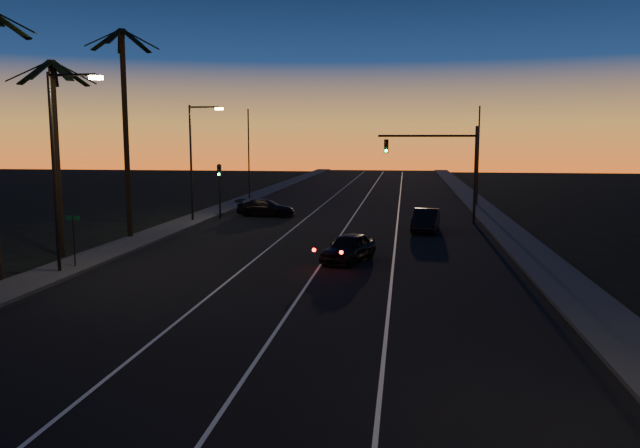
# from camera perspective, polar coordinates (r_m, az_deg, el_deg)

# --- Properties ---
(road) EXTENTS (20.00, 170.00, 0.01)m
(road) POSITION_cam_1_polar(r_m,az_deg,el_deg) (36.71, 0.63, -1.75)
(road) COLOR black
(road) RESTS_ON ground
(sidewalk_left) EXTENTS (2.40, 170.00, 0.16)m
(sidewalk_left) POSITION_cam_1_polar(r_m,az_deg,el_deg) (39.66, -15.65, -1.22)
(sidewalk_left) COLOR #373735
(sidewalk_left) RESTS_ON ground
(sidewalk_right) EXTENTS (2.40, 170.00, 0.16)m
(sidewalk_right) POSITION_cam_1_polar(r_m,az_deg,el_deg) (37.03, 18.10, -1.94)
(sidewalk_right) COLOR #373735
(sidewalk_right) RESTS_ON ground
(lane_stripe_left) EXTENTS (0.12, 160.00, 0.01)m
(lane_stripe_left) POSITION_cam_1_polar(r_m,az_deg,el_deg) (37.19, -3.97, -1.63)
(lane_stripe_left) COLOR silver
(lane_stripe_left) RESTS_ON road
(lane_stripe_mid) EXTENTS (0.12, 160.00, 0.01)m
(lane_stripe_mid) POSITION_cam_1_polar(r_m,az_deg,el_deg) (36.65, 1.40, -1.75)
(lane_stripe_mid) COLOR silver
(lane_stripe_mid) RESTS_ON road
(lane_stripe_right) EXTENTS (0.12, 160.00, 0.01)m
(lane_stripe_right) POSITION_cam_1_polar(r_m,az_deg,el_deg) (36.43, 6.88, -1.86)
(lane_stripe_right) COLOR silver
(lane_stripe_right) RESTS_ON road
(palm_mid) EXTENTS (4.25, 4.16, 10.03)m
(palm_mid) POSITION_cam_1_polar(r_m,az_deg,el_deg) (34.76, -23.04, 7.44)
(palm_mid) COLOR black
(palm_mid) RESTS_ON ground
(palm_far) EXTENTS (4.25, 4.16, 12.53)m
(palm_far) POSITION_cam_1_polar(r_m,az_deg,el_deg) (39.64, -17.40, 9.64)
(palm_far) COLOR black
(palm_far) RESTS_ON ground
(streetlight_left_near) EXTENTS (2.55, 0.26, 9.00)m
(streetlight_left_near) POSITION_cam_1_polar(r_m,az_deg,el_deg) (30.06, -22.73, 5.71)
(streetlight_left_near) COLOR black
(streetlight_left_near) RESTS_ON ground
(streetlight_left_far) EXTENTS (2.55, 0.26, 8.50)m
(streetlight_left_far) POSITION_cam_1_polar(r_m,az_deg,el_deg) (46.48, -11.37, 6.38)
(streetlight_left_far) COLOR black
(streetlight_left_far) RESTS_ON ground
(street_sign) EXTENTS (0.70, 0.06, 2.60)m
(street_sign) POSITION_cam_1_polar(r_m,az_deg,el_deg) (31.28, -21.61, -0.93)
(street_sign) COLOR black
(street_sign) RESTS_ON ground
(signal_mast) EXTENTS (7.10, 0.41, 7.00)m
(signal_mast) POSITION_cam_1_polar(r_m,az_deg,el_deg) (46.00, 11.12, 6.03)
(signal_mast) COLOR black
(signal_mast) RESTS_ON ground
(signal_post) EXTENTS (0.28, 0.37, 4.20)m
(signal_post) POSITION_cam_1_polar(r_m,az_deg,el_deg) (48.10, -9.18, 3.89)
(signal_post) COLOR black
(signal_post) RESTS_ON ground
(far_pole_left) EXTENTS (0.14, 0.14, 9.00)m
(far_pole_left) POSITION_cam_1_polar(r_m,az_deg,el_deg) (62.88, -6.53, 6.31)
(far_pole_left) COLOR black
(far_pole_left) RESTS_ON ground
(far_pole_right) EXTENTS (0.14, 0.14, 9.00)m
(far_pole_right) POSITION_cam_1_polar(r_m,az_deg,el_deg) (58.30, 14.26, 6.01)
(far_pole_right) COLOR black
(far_pole_right) RESTS_ON ground
(lead_car) EXTENTS (2.97, 4.85, 1.40)m
(lead_car) POSITION_cam_1_polar(r_m,az_deg,el_deg) (31.16, 2.64, -2.17)
(lead_car) COLOR black
(lead_car) RESTS_ON road
(right_car) EXTENTS (2.09, 4.64, 1.48)m
(right_car) POSITION_cam_1_polar(r_m,az_deg,el_deg) (41.77, 9.65, 0.34)
(right_car) COLOR black
(right_car) RESTS_ON road
(cross_car) EXTENTS (4.73, 2.20, 1.34)m
(cross_car) POSITION_cam_1_polar(r_m,az_deg,el_deg) (49.42, -4.99, 1.49)
(cross_car) COLOR black
(cross_car) RESTS_ON road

